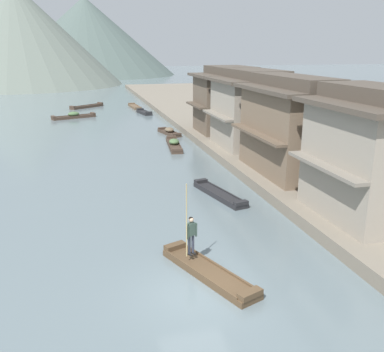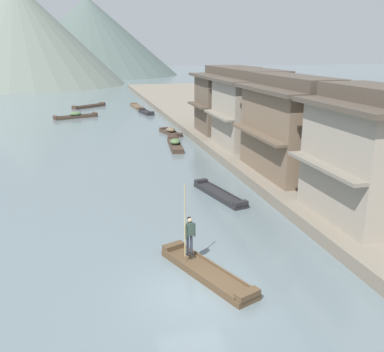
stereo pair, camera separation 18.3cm
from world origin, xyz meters
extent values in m
plane|color=slate|center=(0.00, 0.00, 0.00)|extent=(400.00, 400.00, 0.00)
cube|color=slate|center=(15.36, 30.00, 0.31)|extent=(18.00, 110.00, 0.62)
cube|color=brown|center=(0.79, 1.18, 0.12)|extent=(2.76, 4.90, 0.23)
cube|color=brown|center=(1.64, -0.93, 0.34)|extent=(0.99, 0.68, 0.21)
cube|color=brown|center=(-0.06, 3.30, 0.34)|extent=(0.99, 0.68, 0.21)
cube|color=brown|center=(1.23, 1.36, 0.27)|extent=(1.70, 4.08, 0.08)
cube|color=brown|center=(0.35, 1.01, 0.27)|extent=(1.70, 4.08, 0.08)
cube|color=black|center=(0.47, 2.23, 0.47)|extent=(0.18, 0.24, 0.05)
cylinder|color=#333847|center=(0.45, 2.27, 0.88)|extent=(0.11, 0.11, 0.78)
cube|color=black|center=(0.31, 2.16, 0.47)|extent=(0.18, 0.24, 0.05)
cylinder|color=#333847|center=(0.29, 2.19, 0.88)|extent=(0.11, 0.11, 0.78)
cube|color=#384C42|center=(0.37, 2.23, 1.53)|extent=(0.37, 0.31, 0.52)
cylinder|color=#384C42|center=(0.59, 2.26, 1.46)|extent=(0.08, 0.08, 0.56)
cylinder|color=#384C42|center=(0.20, 2.09, 1.46)|extent=(0.08, 0.08, 0.56)
sphere|color=#DBB28E|center=(0.37, 2.23, 1.93)|extent=(0.20, 0.20, 0.20)
sphere|color=black|center=(0.37, 2.24, 1.95)|extent=(0.18, 0.18, 0.18)
cylinder|color=tan|center=(0.14, 2.02, 1.98)|extent=(0.04, 0.04, 3.00)
cube|color=#423328|center=(4.24, 23.48, 0.12)|extent=(1.61, 5.71, 0.23)
cube|color=#423328|center=(4.54, 26.13, 0.34)|extent=(0.92, 0.46, 0.21)
cube|color=#423328|center=(3.94, 20.83, 0.34)|extent=(0.92, 0.46, 0.21)
cube|color=#423328|center=(3.80, 23.53, 0.27)|extent=(0.66, 5.11, 0.08)
cube|color=#423328|center=(4.69, 23.43, 0.27)|extent=(0.66, 5.11, 0.08)
ellipsoid|color=#4C6B42|center=(4.24, 23.48, 0.47)|extent=(1.02, 1.33, 0.49)
cube|color=#423328|center=(-2.65, 52.30, 0.14)|extent=(4.93, 4.38, 0.27)
cube|color=#423328|center=(-4.67, 50.61, 0.40)|extent=(0.87, 0.94, 0.25)
cube|color=#423328|center=(-0.63, 54.00, 0.40)|extent=(0.87, 0.94, 0.25)
cube|color=#423328|center=(-2.34, 51.94, 0.31)|extent=(3.94, 3.33, 0.08)
cube|color=#423328|center=(-2.95, 52.67, 0.31)|extent=(3.94, 3.33, 0.08)
cube|color=brown|center=(4.18, 50.63, 0.11)|extent=(1.44, 5.45, 0.21)
cube|color=brown|center=(4.01, 53.17, 0.31)|extent=(0.99, 0.42, 0.19)
cube|color=brown|center=(4.35, 48.09, 0.31)|extent=(0.99, 0.42, 0.19)
cube|color=brown|center=(3.68, 50.59, 0.25)|extent=(0.40, 4.89, 0.08)
cube|color=brown|center=(4.68, 50.66, 0.25)|extent=(0.40, 4.89, 0.08)
cube|color=#423328|center=(5.00, 29.29, 0.11)|extent=(1.78, 4.01, 0.22)
cube|color=#423328|center=(4.61, 31.05, 0.32)|extent=(0.93, 0.54, 0.20)
cube|color=#423328|center=(5.38, 27.54, 0.32)|extent=(0.93, 0.54, 0.20)
cube|color=#423328|center=(4.56, 29.20, 0.26)|extent=(0.80, 3.33, 0.08)
cube|color=#423328|center=(5.43, 29.39, 0.26)|extent=(0.80, 3.33, 0.08)
ellipsoid|color=brown|center=(5.00, 29.29, 0.46)|extent=(1.12, 1.38, 0.48)
cube|color=#232326|center=(4.62, 43.99, 0.14)|extent=(1.64, 3.93, 0.27)
cube|color=#232326|center=(4.30, 45.72, 0.40)|extent=(0.93, 0.51, 0.25)
cube|color=#232326|center=(4.93, 42.26, 0.40)|extent=(0.93, 0.51, 0.25)
cube|color=#232326|center=(4.17, 43.91, 0.31)|extent=(0.67, 3.28, 0.08)
cube|color=#232326|center=(5.06, 44.07, 0.31)|extent=(0.67, 3.28, 0.08)
cube|color=#232326|center=(4.02, 9.81, 0.11)|extent=(1.95, 4.90, 0.23)
cube|color=#232326|center=(3.51, 12.01, 0.33)|extent=(0.86, 0.53, 0.21)
cube|color=#232326|center=(4.53, 7.61, 0.33)|extent=(0.86, 0.53, 0.21)
cube|color=#232326|center=(3.62, 9.72, 0.27)|extent=(1.05, 4.23, 0.08)
cube|color=#232326|center=(4.41, 9.90, 0.27)|extent=(1.05, 4.23, 0.08)
cube|color=#423328|center=(-4.44, 42.47, 0.13)|extent=(5.42, 2.96, 0.26)
cube|color=#423328|center=(-2.07, 43.38, 0.38)|extent=(0.69, 1.06, 0.24)
cube|color=#423328|center=(-6.81, 41.56, 0.38)|extent=(0.69, 1.06, 0.24)
cube|color=#423328|center=(-4.63, 42.95, 0.30)|extent=(4.59, 1.82, 0.08)
cube|color=#423328|center=(-4.26, 41.99, 0.30)|extent=(4.59, 1.82, 0.08)
ellipsoid|color=#4C6B42|center=(-4.44, 42.47, 0.54)|extent=(1.66, 1.43, 0.55)
cube|color=gray|center=(9.60, 3.78, 3.22)|extent=(4.53, 5.69, 5.20)
cube|color=gray|center=(6.99, 3.78, 3.22)|extent=(0.70, 5.69, 0.16)
cube|color=#4C4238|center=(9.60, 3.78, 5.94)|extent=(5.43, 6.59, 0.24)
cube|color=#4C4238|center=(9.60, 3.78, 6.41)|extent=(2.72, 6.59, 0.70)
cube|color=#75604C|center=(9.35, 11.74, 3.22)|extent=(4.02, 7.35, 5.20)
cube|color=brown|center=(6.99, 11.74, 3.22)|extent=(0.70, 7.35, 0.16)
cube|color=#4C4238|center=(9.35, 11.74, 5.94)|extent=(4.92, 8.25, 0.24)
cube|color=#4C4238|center=(9.35, 11.74, 6.41)|extent=(2.41, 8.25, 0.70)
cube|color=gray|center=(10.08, 19.76, 3.22)|extent=(5.48, 6.00, 5.20)
cube|color=gray|center=(6.99, 19.76, 3.22)|extent=(0.70, 6.00, 0.16)
cube|color=#4C4238|center=(10.08, 19.76, 5.94)|extent=(6.38, 6.90, 0.24)
cube|color=#4C4238|center=(10.08, 19.76, 6.41)|extent=(3.29, 6.90, 0.70)
cube|color=brown|center=(10.32, 26.30, 3.22)|extent=(5.97, 4.94, 5.20)
cube|color=#4D4135|center=(6.99, 26.30, 3.22)|extent=(0.70, 4.94, 0.16)
cube|color=#4C4238|center=(10.32, 26.30, 5.94)|extent=(6.87, 5.84, 0.24)
cube|color=#4C4238|center=(10.32, 26.30, 6.41)|extent=(3.58, 5.84, 0.70)
cone|color=slate|center=(-16.82, 98.15, 11.52)|extent=(47.40, 47.40, 23.04)
cone|color=#4C5B56|center=(-0.27, 135.01, 11.95)|extent=(55.94, 55.94, 23.90)
camera|label=1|loc=(-3.49, -12.91, 8.36)|focal=40.25mm
camera|label=2|loc=(-3.31, -12.95, 8.36)|focal=40.25mm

